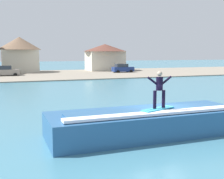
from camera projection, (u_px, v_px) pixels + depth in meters
ground_plane at (159, 130)px, 14.72m from camera, size 260.00×260.00×0.00m
wave_crest at (147, 122)px, 13.88m from camera, size 9.60×3.16×1.32m
surfboard at (158, 109)px, 13.40m from camera, size 1.92×1.08×0.06m
surfer at (159, 87)px, 13.32m from camera, size 1.28×0.32×1.74m
shoreline_bank at (47, 75)px, 52.10m from camera, size 120.00×24.41×0.15m
car_near_shore at (6, 71)px, 48.34m from camera, size 4.36×2.05×1.86m
car_far_shore at (123, 68)px, 57.09m from camera, size 4.27×2.06×1.86m
house_gabled_white at (105, 55)px, 63.28m from camera, size 9.64×9.64×5.96m
house_small_cottage at (20, 52)px, 57.40m from camera, size 8.60×8.60×7.20m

